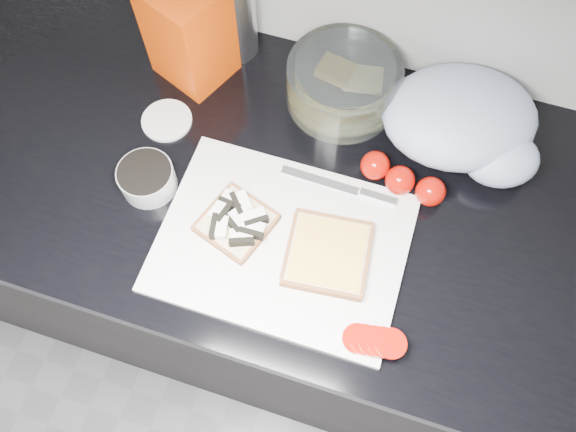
% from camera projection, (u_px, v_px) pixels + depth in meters
% --- Properties ---
extents(base_cabinet, '(3.50, 0.60, 0.86)m').
position_uv_depth(base_cabinet, '(291.00, 270.00, 1.40)').
color(base_cabinet, black).
rests_on(base_cabinet, ground).
extents(countertop, '(3.50, 0.64, 0.04)m').
position_uv_depth(countertop, '(293.00, 185.00, 1.00)').
color(countertop, black).
rests_on(countertop, base_cabinet).
extents(cutting_board, '(0.40, 0.30, 0.01)m').
position_uv_depth(cutting_board, '(282.00, 243.00, 0.92)').
color(cutting_board, silver).
rests_on(cutting_board, countertop).
extents(bread_left, '(0.14, 0.14, 0.03)m').
position_uv_depth(bread_left, '(237.00, 221.00, 0.92)').
color(bread_left, beige).
rests_on(bread_left, cutting_board).
extents(bread_right, '(0.15, 0.15, 0.02)m').
position_uv_depth(bread_right, '(328.00, 254.00, 0.90)').
color(bread_right, beige).
rests_on(bread_right, cutting_board).
extents(tomato_slices, '(0.10, 0.06, 0.02)m').
position_uv_depth(tomato_slices, '(374.00, 341.00, 0.84)').
color(tomato_slices, '#A90D03').
rests_on(tomato_slices, cutting_board).
extents(knife, '(0.20, 0.02, 0.01)m').
position_uv_depth(knife, '(353.00, 190.00, 0.95)').
color(knife, silver).
rests_on(knife, cutting_board).
extents(seed_tub, '(0.10, 0.10, 0.05)m').
position_uv_depth(seed_tub, '(147.00, 178.00, 0.95)').
color(seed_tub, '#939797').
rests_on(seed_tub, countertop).
extents(tub_lid, '(0.10, 0.10, 0.01)m').
position_uv_depth(tub_lid, '(167.00, 120.00, 1.03)').
color(tub_lid, silver).
rests_on(tub_lid, countertop).
extents(glass_bowl, '(0.21, 0.21, 0.09)m').
position_uv_depth(glass_bowl, '(343.00, 84.00, 1.01)').
color(glass_bowl, silver).
rests_on(glass_bowl, countertop).
extents(bread_bag, '(0.16, 0.16, 0.20)m').
position_uv_depth(bread_bag, '(189.00, 31.00, 0.99)').
color(bread_bag, '#FE2804').
rests_on(bread_bag, countertop).
extents(steel_canister, '(0.10, 0.10, 0.23)m').
position_uv_depth(steel_canister, '(229.00, 2.00, 1.00)').
color(steel_canister, '#BCBCC1').
rests_on(steel_canister, countertop).
extents(grocery_bag, '(0.32, 0.29, 0.12)m').
position_uv_depth(grocery_bag, '(465.00, 123.00, 0.96)').
color(grocery_bag, '#9BA7BF').
rests_on(grocery_bag, countertop).
extents(whole_tomatoes, '(0.15, 0.07, 0.05)m').
position_uv_depth(whole_tomatoes, '(402.00, 179.00, 0.95)').
color(whole_tomatoes, '#A90D03').
rests_on(whole_tomatoes, countertop).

